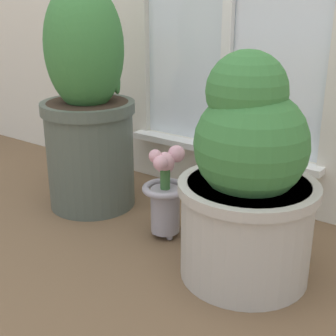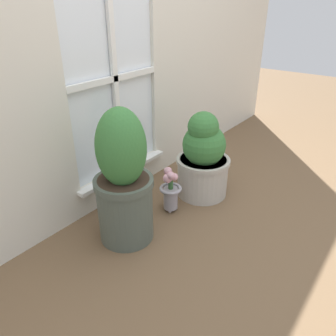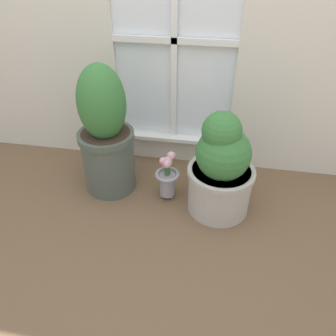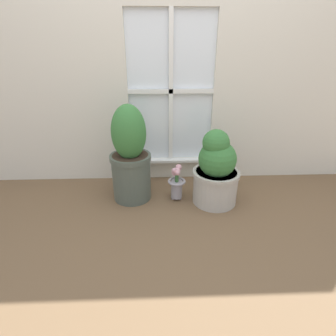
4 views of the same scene
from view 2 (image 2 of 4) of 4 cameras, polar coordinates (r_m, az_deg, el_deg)
ground_plane at (r=2.02m, az=6.11°, el=-10.26°), size 10.00×10.00×0.00m
potted_plant_left at (r=1.76m, az=-7.75°, el=-2.47°), size 0.32×0.32×0.77m
potted_plant_right at (r=2.21m, az=6.14°, el=1.61°), size 0.36×0.36×0.60m
flower_vase at (r=2.07m, az=0.42°, el=-3.81°), size 0.14×0.14×0.29m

